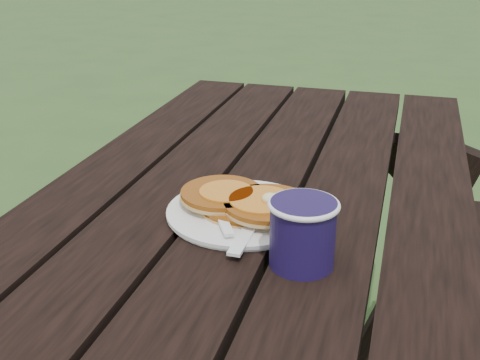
# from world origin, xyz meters

# --- Properties ---
(plate) EXTENTS (0.27, 0.27, 0.01)m
(plate) POSITION_xyz_m (0.00, 0.04, 0.76)
(plate) COLOR white
(plate) RESTS_ON picnic_table
(pancake_stack) EXTENTS (0.22, 0.16, 0.04)m
(pancake_stack) POSITION_xyz_m (0.01, 0.04, 0.77)
(pancake_stack) COLOR #934B10
(pancake_stack) RESTS_ON plate
(knife) EXTENTS (0.02, 0.18, 0.00)m
(knife) POSITION_xyz_m (0.03, -0.02, 0.76)
(knife) COLOR white
(knife) RESTS_ON plate
(fork) EXTENTS (0.11, 0.16, 0.01)m
(fork) POSITION_xyz_m (-0.01, -0.01, 0.77)
(fork) COLOR white
(fork) RESTS_ON plate
(coffee_cup) EXTENTS (0.10, 0.10, 0.10)m
(coffee_cup) POSITION_xyz_m (0.13, -0.08, 0.80)
(coffee_cup) COLOR #190F3D
(coffee_cup) RESTS_ON picnic_table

